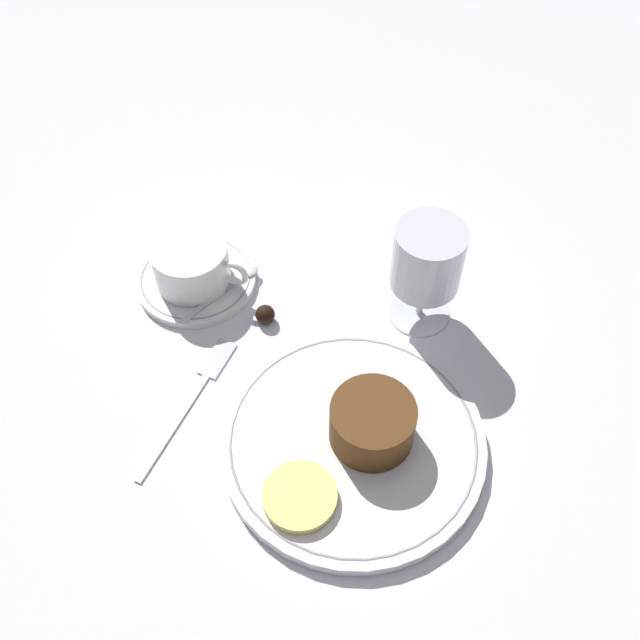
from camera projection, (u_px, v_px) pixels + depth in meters
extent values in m
plane|color=white|center=(374.00, 431.00, 0.76)|extent=(3.00, 3.00, 0.00)
cylinder|color=white|center=(353.00, 442.00, 0.74)|extent=(0.26, 0.26, 0.01)
torus|color=#999EA8|center=(353.00, 439.00, 0.74)|extent=(0.25, 0.25, 0.00)
cylinder|color=white|center=(196.00, 279.00, 0.88)|extent=(0.14, 0.14, 0.01)
torus|color=#999EA8|center=(196.00, 277.00, 0.87)|extent=(0.13, 0.13, 0.00)
cylinder|color=white|center=(191.00, 264.00, 0.85)|extent=(0.09, 0.09, 0.05)
cylinder|color=#9E7A4C|center=(191.00, 262.00, 0.85)|extent=(0.08, 0.08, 0.04)
torus|color=white|center=(234.00, 273.00, 0.84)|extent=(0.04, 0.01, 0.04)
cube|color=silver|center=(213.00, 299.00, 0.85)|extent=(0.04, 0.09, 0.00)
ellipsoid|color=silver|center=(250.00, 271.00, 0.87)|extent=(0.02, 0.03, 0.00)
cylinder|color=silver|center=(419.00, 312.00, 0.85)|extent=(0.07, 0.07, 0.01)
cylinder|color=silver|center=(421.00, 296.00, 0.83)|extent=(0.01, 0.01, 0.05)
cylinder|color=silver|center=(428.00, 258.00, 0.78)|extent=(0.08, 0.08, 0.07)
cylinder|color=#470A14|center=(426.00, 268.00, 0.79)|extent=(0.06, 0.06, 0.04)
cube|color=silver|center=(173.00, 426.00, 0.76)|extent=(0.02, 0.13, 0.01)
cube|color=silver|center=(217.00, 358.00, 0.81)|extent=(0.03, 0.05, 0.01)
cylinder|color=#563314|center=(368.00, 422.00, 0.72)|extent=(0.08, 0.08, 0.05)
cylinder|color=#EFE075|center=(300.00, 497.00, 0.69)|extent=(0.07, 0.07, 0.01)
sphere|color=black|center=(265.00, 314.00, 0.84)|extent=(0.02, 0.02, 0.02)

